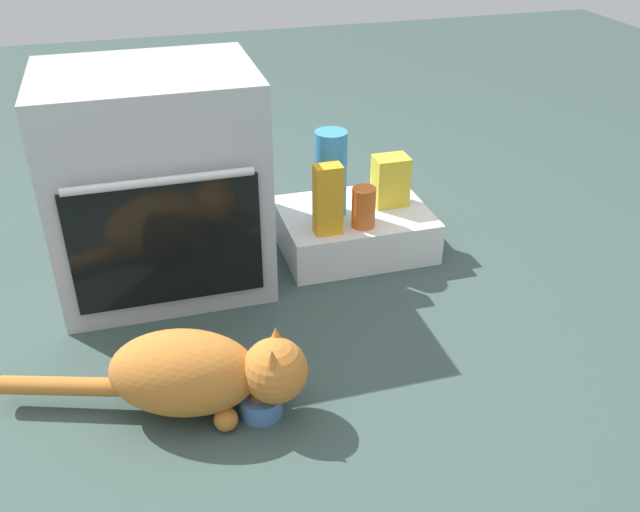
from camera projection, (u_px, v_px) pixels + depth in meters
ground at (181, 368)px, 1.94m from camera, size 8.00×8.00×0.00m
oven at (157, 182)px, 2.17m from camera, size 0.65×0.55×0.71m
pantry_cabinet at (354, 229)px, 2.48m from camera, size 0.52×0.40×0.15m
food_bowl at (260, 402)px, 1.77m from camera, size 0.11×0.11×0.08m
cat at (198, 373)px, 1.73m from camera, size 0.77×0.34×0.24m
water_bottle at (331, 173)px, 2.36m from camera, size 0.11×0.11×0.30m
sauce_jar at (364, 207)px, 2.31m from camera, size 0.08×0.08×0.14m
snack_bag at (390, 181)px, 2.45m from camera, size 0.12×0.09×0.18m
juice_carton at (328, 200)px, 2.25m from camera, size 0.09×0.06×0.24m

